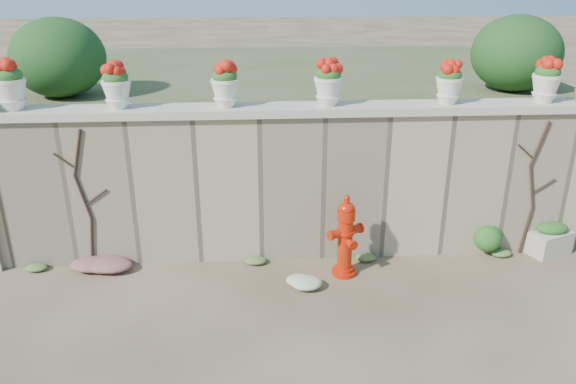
{
  "coord_description": "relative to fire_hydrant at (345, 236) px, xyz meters",
  "views": [
    {
      "loc": [
        -0.49,
        -5.18,
        3.76
      ],
      "look_at": [
        -0.07,
        1.4,
        1.08
      ],
      "focal_mm": 35.0,
      "sensor_mm": 36.0,
      "label": 1
    }
  ],
  "objects": [
    {
      "name": "ground",
      "position": [
        -0.65,
        -1.16,
        -0.56
      ],
      "size": [
        80.0,
        80.0,
        0.0
      ],
      "primitive_type": "plane",
      "color": "#4B3B25",
      "rests_on": "ground"
    },
    {
      "name": "stone_wall",
      "position": [
        -0.65,
        0.64,
        0.44
      ],
      "size": [
        8.0,
        0.4,
        2.0
      ],
      "primitive_type": "cube",
      "color": "tan",
      "rests_on": "ground"
    },
    {
      "name": "wall_cap",
      "position": [
        -0.65,
        0.64,
        1.49
      ],
      "size": [
        8.1,
        0.52,
        0.1
      ],
      "primitive_type": "cube",
      "color": "beige",
      "rests_on": "stone_wall"
    },
    {
      "name": "raised_fill",
      "position": [
        -0.65,
        3.84,
        0.44
      ],
      "size": [
        9.0,
        6.0,
        2.0
      ],
      "primitive_type": "cube",
      "color": "#384C23",
      "rests_on": "ground"
    },
    {
      "name": "back_shrub_left",
      "position": [
        -3.85,
        1.84,
        1.99
      ],
      "size": [
        1.3,
        1.3,
        1.1
      ],
      "primitive_type": "ellipsoid",
      "color": "#143814",
      "rests_on": "raised_fill"
    },
    {
      "name": "back_shrub_right",
      "position": [
        2.75,
        1.84,
        1.99
      ],
      "size": [
        1.3,
        1.3,
        1.1
      ],
      "primitive_type": "ellipsoid",
      "color": "#143814",
      "rests_on": "raised_fill"
    },
    {
      "name": "vine_left",
      "position": [
        -3.32,
        0.42,
        0.43
      ],
      "size": [
        0.6,
        0.04,
        1.91
      ],
      "color": "black",
      "rests_on": "ground"
    },
    {
      "name": "vine_right",
      "position": [
        2.58,
        0.42,
        0.43
      ],
      "size": [
        0.6,
        0.04,
        1.91
      ],
      "color": "black",
      "rests_on": "ground"
    },
    {
      "name": "fire_hydrant",
      "position": [
        0.0,
        0.0,
        0.0
      ],
      "size": [
        0.47,
        0.34,
        1.11
      ],
      "rotation": [
        0.0,
        0.0,
        0.43
      ],
      "color": "#BC1E07",
      "rests_on": "ground"
    },
    {
      "name": "planter_box",
      "position": [
        2.95,
        0.39,
        -0.34
      ],
      "size": [
        0.65,
        0.52,
        0.47
      ],
      "rotation": [
        0.0,
        0.0,
        0.39
      ],
      "color": "beige",
      "rests_on": "ground"
    },
    {
      "name": "green_shrub",
      "position": [
        2.13,
        0.39,
        -0.26
      ],
      "size": [
        0.63,
        0.57,
        0.6
      ],
      "primitive_type": "ellipsoid",
      "color": "#1E5119",
      "rests_on": "ground"
    },
    {
      "name": "magenta_clump",
      "position": [
        -3.17,
        0.28,
        -0.45
      ],
      "size": [
        0.79,
        0.53,
        0.21
      ],
      "primitive_type": "ellipsoid",
      "color": "#B32365",
      "rests_on": "ground"
    },
    {
      "name": "white_flowers",
      "position": [
        -0.55,
        -0.28,
        -0.46
      ],
      "size": [
        0.53,
        0.42,
        0.19
      ],
      "primitive_type": "ellipsoid",
      "color": "white",
      "rests_on": "ground"
    },
    {
      "name": "urn_pot_0",
      "position": [
        -4.08,
        0.64,
        1.85
      ],
      "size": [
        0.39,
        0.39,
        0.62
      ],
      "color": "silver",
      "rests_on": "wall_cap"
    },
    {
      "name": "urn_pot_1",
      "position": [
        -2.8,
        0.64,
        1.82
      ],
      "size": [
        0.36,
        0.36,
        0.56
      ],
      "color": "silver",
      "rests_on": "wall_cap"
    },
    {
      "name": "urn_pot_2",
      "position": [
        -1.48,
        0.64,
        1.82
      ],
      "size": [
        0.36,
        0.36,
        0.56
      ],
      "color": "silver",
      "rests_on": "wall_cap"
    },
    {
      "name": "urn_pot_3",
      "position": [
        -0.19,
        0.64,
        1.83
      ],
      "size": [
        0.37,
        0.37,
        0.57
      ],
      "color": "silver",
      "rests_on": "wall_cap"
    },
    {
      "name": "urn_pot_4",
      "position": [
        1.36,
        0.64,
        1.81
      ],
      "size": [
        0.34,
        0.34,
        0.54
      ],
      "color": "silver",
      "rests_on": "wall_cap"
    },
    {
      "name": "urn_pot_5",
      "position": [
        2.64,
        0.64,
        1.82
      ],
      "size": [
        0.36,
        0.36,
        0.57
      ],
      "color": "silver",
      "rests_on": "wall_cap"
    }
  ]
}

